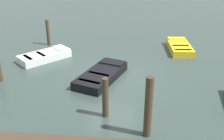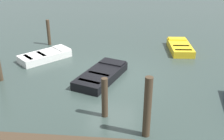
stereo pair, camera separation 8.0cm
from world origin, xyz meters
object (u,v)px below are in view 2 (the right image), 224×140
(mooring_piling_near_left, at_px, (147,108))
(mooring_piling_far_left, at_px, (105,98))
(rowboat_white, at_px, (45,56))
(rowboat_black, at_px, (101,75))
(rowboat_yellow, at_px, (180,47))
(mooring_piling_mid_right, at_px, (49,32))

(mooring_piling_near_left, bearing_deg, mooring_piling_far_left, -36.98)
(rowboat_white, bearing_deg, rowboat_black, -78.68)
(rowboat_yellow, bearing_deg, mooring_piling_mid_right, 84.29)
(rowboat_black, height_order, mooring_piling_far_left, mooring_piling_far_left)
(rowboat_white, relative_size, mooring_piling_mid_right, 1.76)
(rowboat_yellow, distance_m, mooring_piling_mid_right, 8.35)
(mooring_piling_far_left, bearing_deg, mooring_piling_mid_right, -62.79)
(rowboat_yellow, bearing_deg, mooring_piling_far_left, 150.03)
(rowboat_yellow, xyz_separation_m, mooring_piling_mid_right, (8.30, -0.76, 0.60))
(mooring_piling_far_left, bearing_deg, rowboat_yellow, -119.47)
(rowboat_white, height_order, mooring_piling_mid_right, mooring_piling_mid_right)
(mooring_piling_far_left, bearing_deg, rowboat_white, -55.91)
(rowboat_black, distance_m, mooring_piling_near_left, 4.71)
(rowboat_white, relative_size, mooring_piling_near_left, 1.32)
(rowboat_white, height_order, rowboat_black, same)
(mooring_piling_near_left, bearing_deg, rowboat_yellow, -107.64)
(rowboat_yellow, xyz_separation_m, mooring_piling_far_left, (4.14, 7.33, 0.57))
(rowboat_black, xyz_separation_m, mooring_piling_near_left, (-1.83, 4.25, 0.88))
(rowboat_yellow, height_order, rowboat_black, same)
(mooring_piling_mid_right, bearing_deg, rowboat_white, 99.05)
(rowboat_black, bearing_deg, mooring_piling_near_left, -133.06)
(mooring_piling_near_left, bearing_deg, rowboat_white, -51.88)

